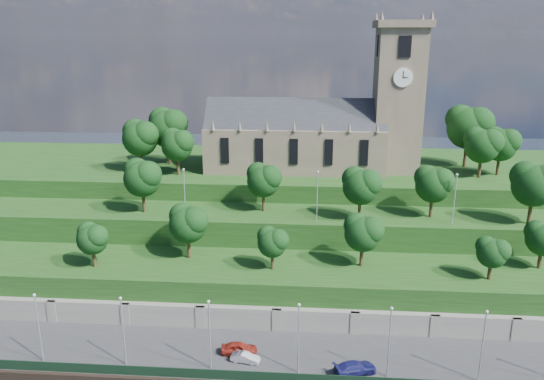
# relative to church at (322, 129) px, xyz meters

# --- Properties ---
(promenade) EXTENTS (160.00, 12.00, 2.00)m
(promenade) POSITION_rel_church_xyz_m (-0.79, -39.98, -21.52)
(promenade) COLOR #2D2D30
(promenade) RESTS_ON ground
(fence) EXTENTS (160.00, 0.10, 1.20)m
(fence) POSITION_rel_church_xyz_m (-0.79, -45.38, -19.92)
(fence) COLOR black
(fence) RESTS_ON promenade
(retaining_wall) EXTENTS (160.00, 2.10, 5.00)m
(retaining_wall) POSITION_rel_church_xyz_m (-0.79, -34.01, -20.02)
(retaining_wall) COLOR slate
(retaining_wall) RESTS_ON ground
(embankment_lower) EXTENTS (160.00, 12.00, 8.00)m
(embankment_lower) POSITION_rel_church_xyz_m (-0.79, -27.98, -18.52)
(embankment_lower) COLOR #183C14
(embankment_lower) RESTS_ON ground
(embankment_upper) EXTENTS (160.00, 10.00, 12.00)m
(embankment_upper) POSITION_rel_church_xyz_m (-0.79, -16.98, -16.52)
(embankment_upper) COLOR #183C14
(embankment_upper) RESTS_ON ground
(hilltop) EXTENTS (160.00, 32.00, 15.00)m
(hilltop) POSITION_rel_church_xyz_m (-0.79, 4.02, -15.02)
(hilltop) COLOR #183C14
(hilltop) RESTS_ON ground
(church) EXTENTS (38.60, 12.35, 27.60)m
(church) POSITION_rel_church_xyz_m (0.00, 0.00, 0.00)
(church) COLOR brown
(church) RESTS_ON hilltop
(trees_lower) EXTENTS (66.03, 8.80, 7.99)m
(trees_lower) POSITION_rel_church_xyz_m (-1.75, -27.49, -9.75)
(trees_lower) COLOR #312413
(trees_lower) RESTS_ON embankment_lower
(trees_upper) EXTENTS (64.98, 8.70, 9.29)m
(trees_upper) POSITION_rel_church_xyz_m (4.93, -17.95, -4.78)
(trees_upper) COLOR #312413
(trees_upper) RESTS_ON embankment_upper
(trees_hilltop) EXTENTS (70.14, 16.61, 11.50)m
(trees_hilltop) POSITION_rel_church_xyz_m (0.33, -0.36, -0.73)
(trees_hilltop) COLOR #312413
(trees_hilltop) RESTS_ON hilltop
(lamp_posts_promenade) EXTENTS (60.36, 0.36, 8.74)m
(lamp_posts_promenade) POSITION_rel_church_xyz_m (-2.79, -43.48, -15.53)
(lamp_posts_promenade) COLOR #B2B2B7
(lamp_posts_promenade) RESTS_ON promenade
(lamp_posts_upper) EXTENTS (40.36, 0.36, 7.72)m
(lamp_posts_upper) POSITION_rel_church_xyz_m (-0.79, -19.98, -6.05)
(lamp_posts_upper) COLOR #B2B2B7
(lamp_posts_upper) RESTS_ON embankment_upper
(car_left) EXTENTS (4.42, 1.99, 1.47)m
(car_left) POSITION_rel_church_xyz_m (-9.95, -40.32, -19.79)
(car_left) COLOR maroon
(car_left) RESTS_ON promenade
(car_middle) EXTENTS (3.58, 1.77, 1.13)m
(car_middle) POSITION_rel_church_xyz_m (-9.00, -41.92, -19.96)
(car_middle) COLOR #A09FA3
(car_middle) RESTS_ON promenade
(car_right) EXTENTS (5.31, 3.58, 1.43)m
(car_right) POSITION_rel_church_xyz_m (3.65, -43.17, -19.81)
(car_right) COLOR navy
(car_right) RESTS_ON promenade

